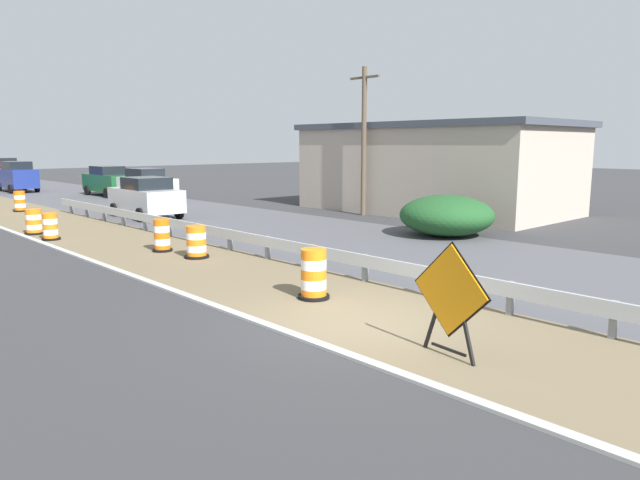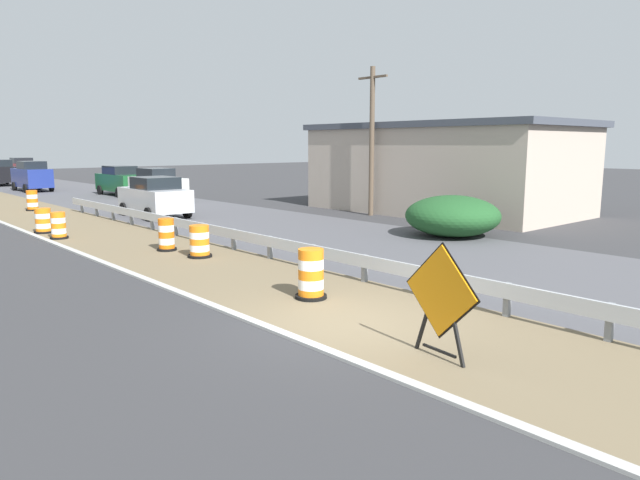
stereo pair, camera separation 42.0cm
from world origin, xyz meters
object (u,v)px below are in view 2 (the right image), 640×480
(warning_sign_diamond, at_px, (440,296))
(car_distant_a, at_px, (157,185))
(car_lead_far_lane, at_px, (155,197))
(car_mid_far_lane, at_px, (121,181))
(car_lead_near_lane, at_px, (32,176))
(traffic_barrel_mid, at_px, (166,236))
(traffic_barrel_farthest, at_px, (32,201))
(traffic_barrel_close, at_px, (200,243))
(utility_pole_near, at_px, (372,139))
(car_trailing_far_lane, at_px, (0,172))
(traffic_barrel_far, at_px, (43,222))
(traffic_barrel_farther, at_px, (59,227))
(car_trailing_near_lane, at_px, (22,169))
(traffic_barrel_nearest, at_px, (311,276))

(warning_sign_diamond, height_order, car_distant_a, car_distant_a)
(car_lead_far_lane, height_order, car_mid_far_lane, car_mid_far_lane)
(car_lead_near_lane, bearing_deg, traffic_barrel_mid, 171.44)
(traffic_barrel_mid, bearing_deg, traffic_barrel_farthest, 89.56)
(traffic_barrel_mid, bearing_deg, warning_sign_diamond, -95.75)
(traffic_barrel_farthest, xyz_separation_m, car_lead_far_lane, (3.66, -6.76, 0.48))
(warning_sign_diamond, distance_m, traffic_barrel_mid, 11.93)
(traffic_barrel_close, xyz_separation_m, car_lead_far_lane, (3.54, 10.34, 0.52))
(utility_pole_near, bearing_deg, car_trailing_far_lane, 103.14)
(warning_sign_diamond, xyz_separation_m, car_distant_a, (8.44, 27.32, -0.03))
(traffic_barrel_far, height_order, traffic_barrel_farther, traffic_barrel_farther)
(traffic_barrel_far, relative_size, traffic_barrel_farther, 0.99)
(warning_sign_diamond, relative_size, car_trailing_near_lane, 0.45)
(warning_sign_diamond, xyz_separation_m, traffic_barrel_mid, (1.19, 11.85, -0.57))
(car_trailing_far_lane, bearing_deg, warning_sign_diamond, 174.48)
(traffic_barrel_nearest, height_order, utility_pole_near, utility_pole_near)
(car_lead_near_lane, distance_m, car_trailing_near_lane, 15.51)
(traffic_barrel_mid, distance_m, car_lead_near_lane, 29.46)
(traffic_barrel_nearest, height_order, car_lead_far_lane, car_lead_far_lane)
(car_mid_far_lane, bearing_deg, car_lead_far_lane, -16.59)
(traffic_barrel_farther, xyz_separation_m, car_trailing_near_lane, (9.06, 39.48, 0.64))
(traffic_barrel_close, xyz_separation_m, utility_pole_near, (11.73, 3.84, 3.25))
(car_mid_far_lane, bearing_deg, traffic_barrel_farther, -30.00)
(car_lead_near_lane, distance_m, car_distant_a, 14.12)
(traffic_barrel_close, xyz_separation_m, traffic_barrel_farthest, (-0.12, 17.10, 0.04))
(traffic_barrel_farthest, bearing_deg, car_mid_far_lane, 38.95)
(utility_pole_near, bearing_deg, traffic_barrel_far, 161.54)
(traffic_barrel_farther, bearing_deg, car_trailing_near_lane, 77.08)
(car_lead_far_lane, bearing_deg, utility_pole_near, -127.17)
(traffic_barrel_close, xyz_separation_m, car_trailing_near_lane, (6.96, 46.07, 0.64))
(traffic_barrel_farther, bearing_deg, car_distant_a, 49.31)
(car_trailing_near_lane, bearing_deg, traffic_barrel_mid, -7.59)
(warning_sign_diamond, height_order, traffic_barrel_farthest, warning_sign_diamond)
(car_trailing_far_lane, bearing_deg, car_trailing_near_lane, -27.67)
(car_trailing_near_lane, relative_size, car_lead_far_lane, 0.97)
(car_lead_near_lane, height_order, car_lead_far_lane, car_lead_near_lane)
(car_lead_far_lane, bearing_deg, traffic_barrel_farther, 124.91)
(car_distant_a, bearing_deg, utility_pole_near, 18.11)
(traffic_barrel_farthest, relative_size, car_trailing_near_lane, 0.25)
(traffic_barrel_farthest, distance_m, car_trailing_near_lane, 29.83)
(traffic_barrel_far, bearing_deg, traffic_barrel_mid, -74.65)
(car_distant_a, bearing_deg, traffic_barrel_farthest, -90.65)
(traffic_barrel_farther, height_order, car_trailing_near_lane, car_trailing_near_lane)
(car_mid_far_lane, bearing_deg, car_trailing_far_lane, -167.57)
(car_trailing_far_lane, xyz_separation_m, utility_pole_near, (8.29, -35.53, 2.61))
(traffic_barrel_close, height_order, utility_pole_near, utility_pole_near)
(traffic_barrel_mid, height_order, car_lead_near_lane, car_lead_near_lane)
(traffic_barrel_mid, xyz_separation_m, car_trailing_far_lane, (3.67, 37.65, 0.61))
(car_distant_a, bearing_deg, traffic_barrel_mid, -26.46)
(traffic_barrel_mid, bearing_deg, car_lead_near_lane, 82.36)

